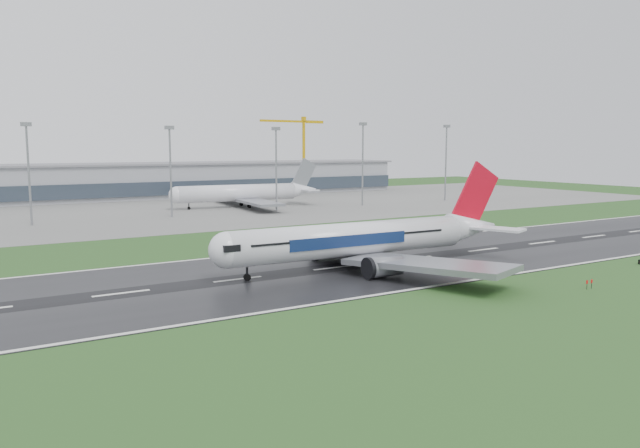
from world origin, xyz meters
TOP-DOWN VIEW (x-y plane):
  - ground at (0.00, 0.00)m, footprint 520.00×520.00m
  - runway at (0.00, 0.00)m, footprint 400.00×45.00m
  - apron at (0.00, 125.00)m, footprint 400.00×130.00m
  - terminal at (0.00, 185.00)m, footprint 240.00×36.00m
  - main_airliner at (-13.26, -2.60)m, footprint 66.78×63.79m
  - parked_airliner at (13.90, 118.74)m, footprint 64.97×61.08m
  - tower_crane at (86.61, 200.00)m, footprint 40.30×4.37m
  - floodmast_1 at (-62.74, 100.00)m, footprint 0.64×0.64m
  - floodmast_2 at (-20.38, 100.00)m, footprint 0.64×0.64m
  - floodmast_3 at (18.55, 100.00)m, footprint 0.64×0.64m
  - floodmast_4 at (56.64, 100.00)m, footprint 0.64×0.64m
  - floodmast_5 at (100.28, 100.00)m, footprint 0.64×0.64m

SIDE VIEW (x-z plane):
  - ground at x=0.00m, z-range 0.00..0.00m
  - apron at x=0.00m, z-range 0.00..0.08m
  - runway at x=0.00m, z-range 0.00..0.10m
  - terminal at x=0.00m, z-range 0.00..15.00m
  - parked_airliner at x=13.90m, z-range 0.08..17.95m
  - main_airliner at x=-13.26m, z-range 0.10..19.27m
  - floodmast_2 at x=-20.38m, z-range 0.00..28.84m
  - floodmast_3 at x=18.55m, z-range 0.00..29.07m
  - floodmast_1 at x=-62.74m, z-range 0.00..29.13m
  - floodmast_5 at x=100.28m, z-range 0.00..31.34m
  - floodmast_4 at x=56.64m, z-range 0.00..31.48m
  - tower_crane at x=86.61m, z-range 0.00..40.08m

